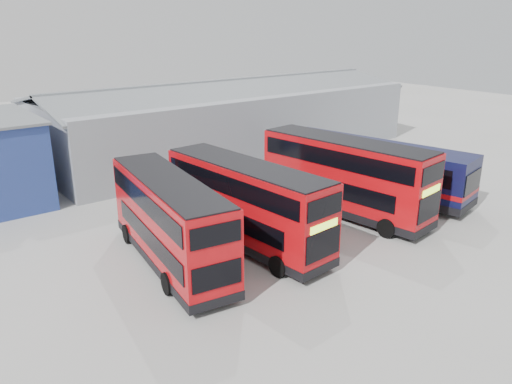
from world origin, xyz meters
The scene contains 6 objects.
ground_plane centered at (0.00, 0.00, 0.00)m, with size 120.00×120.00×0.00m, color #979792.
maintenance_shed centered at (8.00, 20.00, 2.60)m, with size 30.50×12.00×5.89m.
double_decker_left centered at (-6.15, 4.02, 1.99)m, with size 3.57×9.67×4.00m.
double_decker_centre centered at (-2.29, 3.64, 2.03)m, with size 3.04×9.81×4.09m.
double_decker_right centered at (4.49, 3.61, 2.13)m, with size 3.68×10.33×4.28m.
single_decker_blue centered at (8.49, 4.92, 1.63)m, with size 5.12×12.38×3.28m.
Camera 1 is at (-15.52, -14.20, 10.32)m, focal length 35.00 mm.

